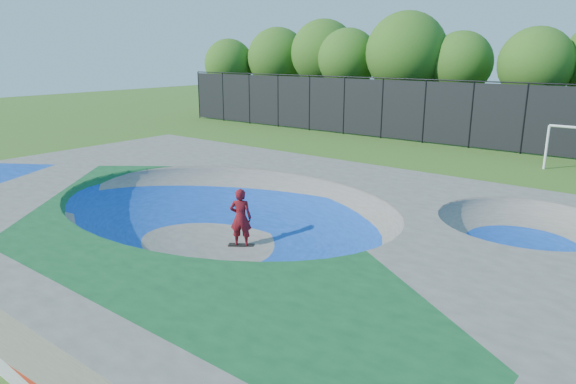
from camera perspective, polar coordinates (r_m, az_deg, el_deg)
name	(u,v)px	position (r m, az deg, el deg)	size (l,w,h in m)	color
ground	(224,248)	(15.59, -7.15, -6.14)	(120.00, 120.00, 0.00)	#345E1A
skate_deck	(223,224)	(15.33, -7.24, -3.53)	(22.00, 14.00, 1.50)	gray
skater	(241,218)	(15.35, -5.28, -2.87)	(0.65, 0.43, 1.79)	red
skateboard	(241,245)	(15.64, -5.20, -5.91)	(0.78, 0.22, 0.05)	black
fence	(472,114)	(33.02, 19.73, 8.20)	(48.09, 0.09, 4.04)	black
treeline	(492,60)	(38.00, 21.70, 13.51)	(53.90, 7.44, 8.54)	#432D21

